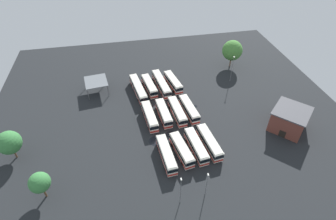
% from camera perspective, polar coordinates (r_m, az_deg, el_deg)
% --- Properties ---
extents(ground_plane, '(108.63, 108.63, 0.00)m').
position_cam_1_polar(ground_plane, '(80.84, 0.42, -1.49)').
color(ground_plane, black).
extents(bus_row0_slot0, '(14.61, 4.72, 3.36)m').
position_cam_1_polar(bus_row0_slot0, '(89.90, -6.42, 4.60)').
color(bus_row0_slot0, silver).
rests_on(bus_row0_slot0, ground_plane).
extents(bus_row0_slot1, '(11.43, 4.27, 3.36)m').
position_cam_1_polar(bus_row0_slot1, '(90.83, -4.03, 5.18)').
color(bus_row0_slot1, silver).
rests_on(bus_row0_slot1, ground_plane).
extents(bus_row0_slot2, '(14.59, 4.39, 3.36)m').
position_cam_1_polar(bus_row0_slot2, '(91.71, -1.47, 5.66)').
color(bus_row0_slot2, silver).
rests_on(bus_row0_slot2, ground_plane).
extents(bus_row0_slot3, '(11.54, 4.62, 3.36)m').
position_cam_1_polar(bus_row0_slot3, '(92.49, 1.10, 6.00)').
color(bus_row0_slot3, silver).
rests_on(bus_row0_slot3, ground_plane).
extents(bus_row1_slot0, '(11.76, 3.69, 3.36)m').
position_cam_1_polar(bus_row1_slot0, '(78.53, -3.96, -1.37)').
color(bus_row1_slot0, silver).
rests_on(bus_row1_slot0, ground_plane).
extents(bus_row1_slot1, '(11.15, 3.49, 3.36)m').
position_cam_1_polar(bus_row1_slot1, '(79.45, -0.94, -0.68)').
color(bus_row1_slot1, silver).
rests_on(bus_row1_slot1, ground_plane).
extents(bus_row1_slot2, '(11.85, 3.63, 3.36)m').
position_cam_1_polar(bus_row1_slot2, '(80.13, 1.97, -0.28)').
color(bus_row1_slot2, silver).
rests_on(bus_row1_slot2, ground_plane).
extents(bus_row1_slot3, '(11.65, 3.94, 3.36)m').
position_cam_1_polar(bus_row1_slot3, '(81.15, 4.53, 0.21)').
color(bus_row1_slot3, silver).
rests_on(bus_row1_slot3, ground_plane).
extents(bus_row2_slot0, '(11.86, 3.52, 3.36)m').
position_cam_1_polar(bus_row2_slot0, '(68.16, -0.36, -9.52)').
color(bus_row2_slot0, silver).
rests_on(bus_row2_slot0, ground_plane).
extents(bus_row2_slot1, '(11.08, 4.45, 3.36)m').
position_cam_1_polar(bus_row2_slot1, '(69.27, 2.94, -8.52)').
color(bus_row2_slot1, silver).
rests_on(bus_row2_slot1, ground_plane).
extents(bus_row2_slot2, '(11.65, 3.84, 3.36)m').
position_cam_1_polar(bus_row2_slot2, '(70.42, 6.06, -7.70)').
color(bus_row2_slot2, silver).
rests_on(bus_row2_slot2, ground_plane).
extents(bus_row2_slot3, '(11.88, 3.96, 3.36)m').
position_cam_1_polar(bus_row2_slot3, '(71.74, 8.85, -6.89)').
color(bus_row2_slot3, silver).
rests_on(bus_row2_slot3, ground_plane).
extents(depot_building, '(13.34, 13.36, 6.58)m').
position_cam_1_polar(depot_building, '(82.64, 24.58, -1.80)').
color(depot_building, brown).
rests_on(depot_building, ground_plane).
extents(maintenance_shelter, '(8.75, 8.07, 4.26)m').
position_cam_1_polar(maintenance_shelter, '(91.93, -15.22, 5.91)').
color(maintenance_shelter, slate).
rests_on(maintenance_shelter, ground_plane).
extents(lamp_post_near_entrance, '(0.56, 0.28, 9.72)m').
position_cam_1_polar(lamp_post_near_entrance, '(96.11, 13.59, 8.72)').
color(lamp_post_near_entrance, slate).
rests_on(lamp_post_near_entrance, ground_plane).
extents(lamp_post_by_building, '(0.56, 0.28, 7.40)m').
position_cam_1_polar(lamp_post_by_building, '(60.74, 8.31, -15.33)').
color(lamp_post_by_building, slate).
rests_on(lamp_post_by_building, ground_plane).
extents(lamp_post_mid_lot, '(0.56, 0.28, 8.73)m').
position_cam_1_polar(lamp_post_mid_lot, '(58.50, 2.72, -16.78)').
color(lamp_post_mid_lot, slate).
rests_on(lamp_post_mid_lot, ground_plane).
extents(tree_east_edge, '(4.62, 4.62, 7.55)m').
position_cam_1_polar(tree_east_edge, '(65.04, -25.85, -13.85)').
color(tree_east_edge, brown).
rests_on(tree_east_edge, ground_plane).
extents(tree_northwest, '(5.97, 5.97, 8.48)m').
position_cam_1_polar(tree_northwest, '(76.58, -30.96, -6.03)').
color(tree_northwest, brown).
rests_on(tree_northwest, ground_plane).
extents(tree_north_edge, '(7.52, 7.52, 10.51)m').
position_cam_1_polar(tree_north_edge, '(104.50, 13.63, 12.32)').
color(tree_north_edge, brown).
rests_on(tree_north_edge, ground_plane).
extents(puddle_back_corner, '(3.70, 3.70, 0.01)m').
position_cam_1_polar(puddle_back_corner, '(75.17, 0.76, -5.47)').
color(puddle_back_corner, black).
rests_on(puddle_back_corner, ground_plane).
extents(puddle_between_rows, '(3.70, 3.70, 0.01)m').
position_cam_1_polar(puddle_between_rows, '(73.75, -2.74, -6.67)').
color(puddle_between_rows, black).
rests_on(puddle_between_rows, ground_plane).
extents(puddle_centre_drain, '(1.43, 1.43, 0.01)m').
position_cam_1_polar(puddle_centre_drain, '(85.12, 5.84, 0.78)').
color(puddle_centre_drain, black).
rests_on(puddle_centre_drain, ground_plane).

